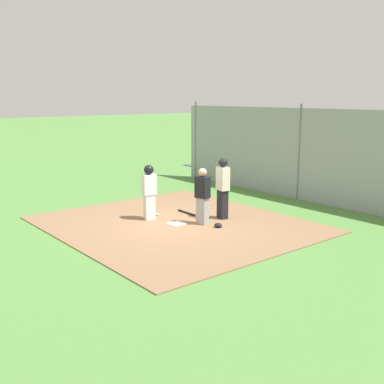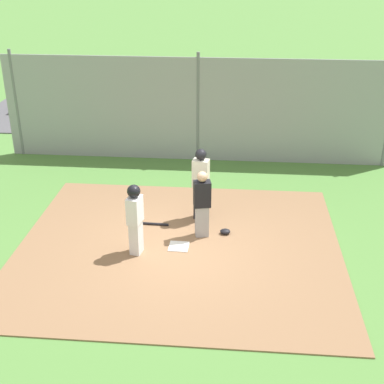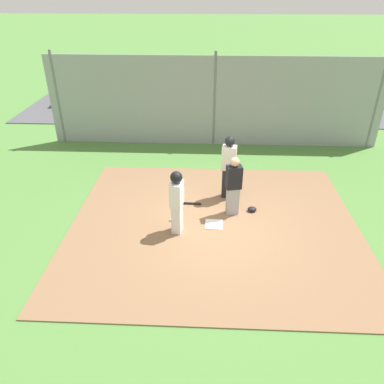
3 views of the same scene
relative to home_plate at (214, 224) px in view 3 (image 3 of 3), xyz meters
The scene contains 13 objects.
ground_plane 0.04m from the home_plate, ahead, with size 140.00×140.00×0.00m, color #51843D.
dirt_infield 0.03m from the home_plate, ahead, with size 7.20×6.40×0.03m, color #896647.
home_plate is the anchor object (origin of this frame).
catcher 1.11m from the home_plate, 129.93° to the right, with size 0.43×0.33×1.61m.
umpire 1.76m from the home_plate, 104.91° to the right, with size 0.42×0.33×1.81m.
runner 1.32m from the home_plate, 19.05° to the left, with size 0.33×0.42×1.62m.
baseball_bat 1.23m from the home_plate, 51.67° to the right, with size 0.06×0.06×0.82m, color black.
catcher_mask 1.23m from the home_plate, 146.12° to the right, with size 0.24×0.20×0.12m, color black.
baseball 1.10m from the home_plate, ahead, with size 0.07×0.07×0.07m, color white.
backstop_fence 5.66m from the home_plate, 90.00° to the right, with size 12.00×0.10×3.35m.
parking_lot 9.91m from the home_plate, 90.00° to the right, with size 18.00×5.20×0.04m, color #515156.
parked_car_red 10.39m from the home_plate, 74.57° to the right, with size 4.31×2.11×1.28m.
parked_car_blue 12.02m from the home_plate, 61.91° to the right, with size 4.30×2.08×1.28m.
Camera 3 is at (0.19, 7.74, 5.37)m, focal length 34.71 mm.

